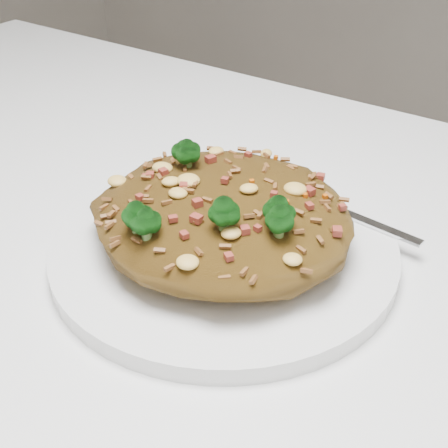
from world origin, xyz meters
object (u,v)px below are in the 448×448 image
at_px(dining_table, 138,368).
at_px(fried_rice, 224,207).
at_px(fork, 337,210).
at_px(plate, 224,248).

height_order(dining_table, fried_rice, fried_rice).
xyz_separation_m(dining_table, fried_rice, (0.04, 0.06, 0.14)).
height_order(fried_rice, fork, fried_rice).
height_order(dining_table, plate, plate).
distance_m(dining_table, plate, 0.12).
distance_m(dining_table, fried_rice, 0.15).
bearing_deg(plate, dining_table, -122.14).
height_order(dining_table, fork, fork).
bearing_deg(dining_table, plate, 57.86).
relative_size(dining_table, fried_rice, 6.15).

